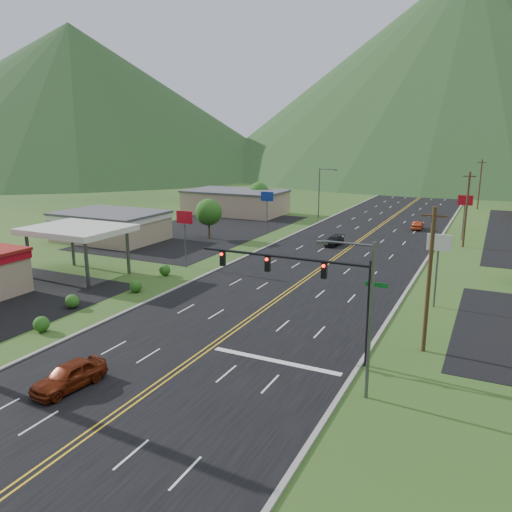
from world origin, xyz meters
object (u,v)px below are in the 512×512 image
at_px(streetlight_east, 365,310).
at_px(gas_canopy, 77,231).
at_px(traffic_signal, 309,279).
at_px(car_dark_mid, 334,241).
at_px(car_red_near, 69,376).
at_px(car_red_far, 418,226).
at_px(streetlight_west, 321,189).

height_order(streetlight_east, gas_canopy, streetlight_east).
relative_size(traffic_signal, car_dark_mid, 3.09).
height_order(gas_canopy, car_red_near, gas_canopy).
relative_size(traffic_signal, car_red_near, 2.87).
relative_size(traffic_signal, gas_canopy, 1.31).
xyz_separation_m(traffic_signal, car_dark_mid, (-8.84, 34.36, -4.71)).
distance_m(traffic_signal, car_dark_mid, 35.79).
height_order(traffic_signal, streetlight_east, streetlight_east).
height_order(car_dark_mid, car_red_far, car_red_far).
distance_m(traffic_signal, car_red_far, 51.95).
distance_m(streetlight_west, car_dark_mid, 24.01).
relative_size(traffic_signal, streetlight_east, 1.46).
relative_size(gas_canopy, car_red_near, 2.19).
xyz_separation_m(streetlight_west, gas_canopy, (-10.32, -48.00, -0.31)).
distance_m(streetlight_west, car_red_near, 67.12).
height_order(streetlight_east, car_red_far, streetlight_east).
bearing_deg(car_dark_mid, car_red_far, 70.22).
bearing_deg(gas_canopy, car_red_far, 57.29).
distance_m(gas_canopy, car_dark_mid, 33.14).
xyz_separation_m(streetlight_east, car_red_far, (-5.10, 55.73, -4.53)).
height_order(traffic_signal, gas_canopy, traffic_signal).
distance_m(traffic_signal, gas_canopy, 29.59).
bearing_deg(streetlight_east, car_red_near, -157.07).
distance_m(streetlight_east, streetlight_west, 64.21).
height_order(streetlight_west, car_dark_mid, streetlight_west).
height_order(gas_canopy, car_dark_mid, gas_canopy).
xyz_separation_m(car_red_near, car_dark_mid, (2.01, 44.93, -0.16)).
relative_size(traffic_signal, streetlight_west, 1.46).
xyz_separation_m(traffic_signal, gas_canopy, (-28.48, 8.00, -0.46)).
height_order(gas_canopy, car_red_far, gas_canopy).
relative_size(streetlight_east, car_red_near, 1.97).
xyz_separation_m(streetlight_west, car_red_near, (7.31, -66.58, -4.40)).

